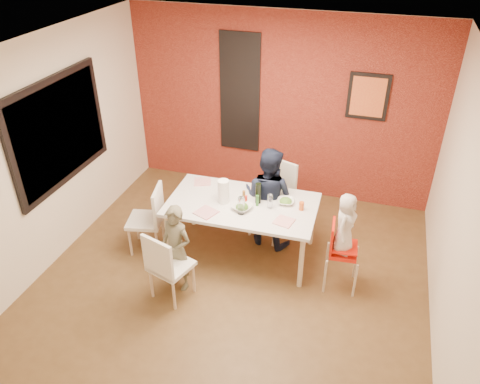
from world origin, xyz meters
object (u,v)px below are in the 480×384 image
(child_far, at_px, (268,197))
(wine_bottle, at_px, (258,193))
(chair_left, at_px, (151,216))
(child_near, at_px, (176,249))
(chair_near, at_px, (166,264))
(paper_towel_roll, at_px, (223,191))
(high_chair, at_px, (340,249))
(chair_far, at_px, (275,195))
(dining_table, at_px, (242,208))
(toddler, at_px, (345,224))

(child_far, relative_size, wine_bottle, 5.12)
(chair_left, distance_m, child_near, 0.81)
(chair_near, bearing_deg, paper_towel_roll, -90.70)
(chair_left, xyz_separation_m, wine_bottle, (1.30, 0.33, 0.38))
(high_chair, bearing_deg, chair_near, 109.53)
(chair_near, relative_size, high_chair, 1.03)
(chair_far, distance_m, child_near, 1.61)
(dining_table, height_order, toddler, toddler)
(chair_left, bearing_deg, chair_far, 108.39)
(chair_far, xyz_separation_m, toddler, (0.98, -0.82, 0.29))
(chair_far, distance_m, toddler, 1.31)
(chair_near, height_order, paper_towel_roll, paper_towel_roll)
(paper_towel_roll, bearing_deg, chair_left, -166.55)
(chair_far, height_order, high_chair, chair_far)
(dining_table, height_order, paper_towel_roll, paper_towel_roll)
(chair_far, bearing_deg, chair_near, -96.24)
(high_chair, relative_size, wine_bottle, 3.24)
(high_chair, xyz_separation_m, child_far, (-0.99, 0.58, 0.16))
(wine_bottle, bearing_deg, high_chair, -16.64)
(dining_table, bearing_deg, chair_near, -117.74)
(chair_left, relative_size, child_near, 0.84)
(chair_near, distance_m, paper_towel_roll, 1.13)
(chair_near, bearing_deg, child_far, -102.31)
(chair_near, distance_m, chair_far, 1.83)
(dining_table, distance_m, paper_towel_roll, 0.31)
(high_chair, bearing_deg, dining_table, 74.26)
(chair_near, distance_m, toddler, 2.01)
(chair_near, distance_m, child_far, 1.60)
(chair_near, relative_size, toddler, 1.22)
(child_near, xyz_separation_m, toddler, (1.78, 0.57, 0.33))
(paper_towel_roll, bearing_deg, toddler, -7.54)
(high_chair, height_order, child_near, child_near)
(child_far, xyz_separation_m, wine_bottle, (-0.06, -0.27, 0.20))
(high_chair, xyz_separation_m, wine_bottle, (-1.05, 0.31, 0.37))
(child_near, distance_m, toddler, 1.90)
(paper_towel_roll, bearing_deg, chair_near, -108.07)
(chair_left, relative_size, toddler, 1.24)
(chair_far, distance_m, child_far, 0.27)
(child_near, height_order, toddler, toddler)
(chair_left, xyz_separation_m, paper_towel_roll, (0.90, 0.22, 0.40))
(toddler, distance_m, wine_bottle, 1.12)
(paper_towel_roll, bearing_deg, chair_far, 51.82)
(chair_left, xyz_separation_m, child_far, (1.36, 0.60, 0.17))
(dining_table, relative_size, high_chair, 2.13)
(dining_table, height_order, chair_far, chair_far)
(child_near, xyz_separation_m, wine_bottle, (0.70, 0.88, 0.34))
(dining_table, distance_m, child_far, 0.42)
(wine_bottle, bearing_deg, child_near, -128.58)
(chair_near, height_order, high_chair, chair_near)
(chair_left, height_order, wine_bottle, wine_bottle)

